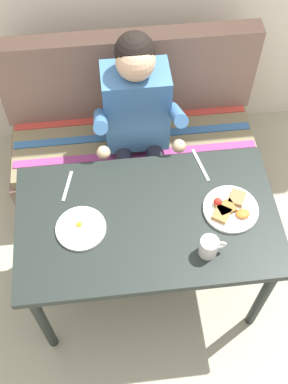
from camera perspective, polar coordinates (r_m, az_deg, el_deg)
ground_plane at (r=2.81m, az=0.35°, el=-10.71°), size 8.00×8.00×0.00m
table at (r=2.23m, az=0.43°, el=-4.23°), size 1.20×0.70×0.73m
couch at (r=2.92m, az=-1.35°, el=5.77°), size 1.44×0.56×1.00m
person at (r=2.50m, az=-0.80°, el=8.69°), size 0.45×0.61×1.21m
plate_breakfast at (r=2.20m, az=10.30°, el=-1.99°), size 0.25×0.25×0.05m
plate_eggs at (r=2.14m, az=-7.58°, el=-4.33°), size 0.23×0.23×0.04m
coffee_mug at (r=2.05m, az=7.84°, el=-6.52°), size 0.12×0.08×0.10m
fork at (r=2.28m, az=-9.18°, el=0.73°), size 0.06×0.17×0.00m
knife at (r=2.33m, az=6.80°, el=3.25°), size 0.06×0.20×0.00m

